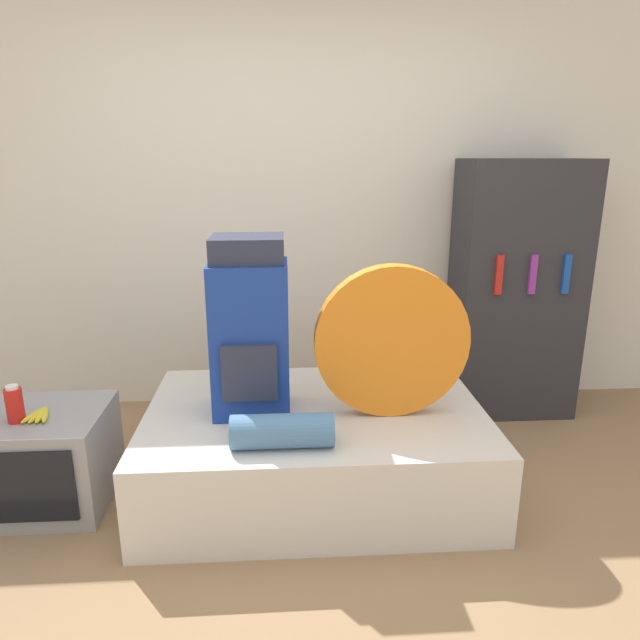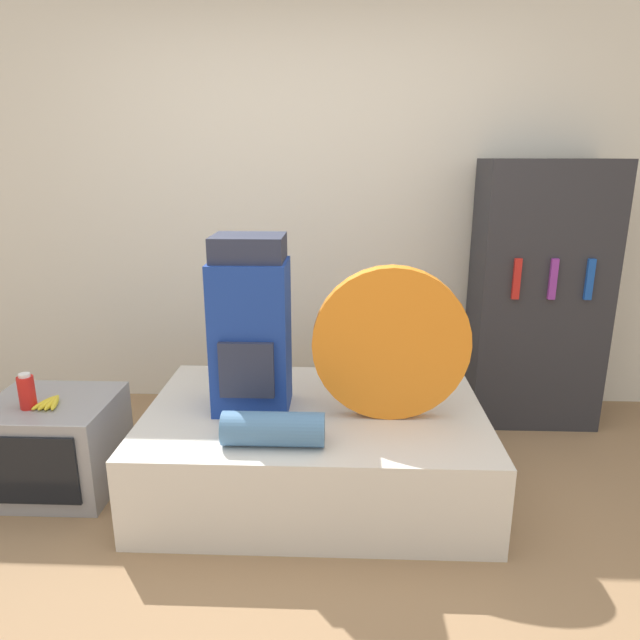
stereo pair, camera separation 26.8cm
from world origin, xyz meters
TOP-DOWN VIEW (x-y plane):
  - ground_plane at (0.00, 0.00)m, footprint 16.00×16.00m
  - wall_back at (0.00, 1.82)m, footprint 8.00×0.05m
  - bed at (0.13, 0.70)m, footprint 1.65×1.11m
  - backpack at (-0.18, 0.70)m, footprint 0.36×0.33m
  - tent_bag at (0.48, 0.62)m, footprint 0.72×0.08m
  - sleeping_roll at (-0.03, 0.32)m, footprint 0.44×0.15m
  - television at (-1.18, 0.63)m, footprint 0.60×0.54m
  - canister at (-1.23, 0.56)m, footprint 0.08×0.08m
  - banana_bunch at (-1.14, 0.59)m, footprint 0.12×0.17m
  - bookshelf at (1.44, 1.54)m, footprint 0.76×0.43m

SIDE VIEW (x-z plane):
  - ground_plane at x=0.00m, z-range 0.00..0.00m
  - bed at x=0.13m, z-range 0.00..0.43m
  - television at x=-1.18m, z-range 0.00..0.47m
  - banana_bunch at x=-1.14m, z-range 0.47..0.50m
  - sleeping_roll at x=-0.03m, z-range 0.43..0.58m
  - canister at x=-1.23m, z-range 0.46..0.64m
  - tent_bag at x=0.48m, z-range 0.43..1.15m
  - bookshelf at x=1.44m, z-range 0.00..1.61m
  - backpack at x=-0.18m, z-range 0.42..1.26m
  - wall_back at x=0.00m, z-range 0.00..2.60m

